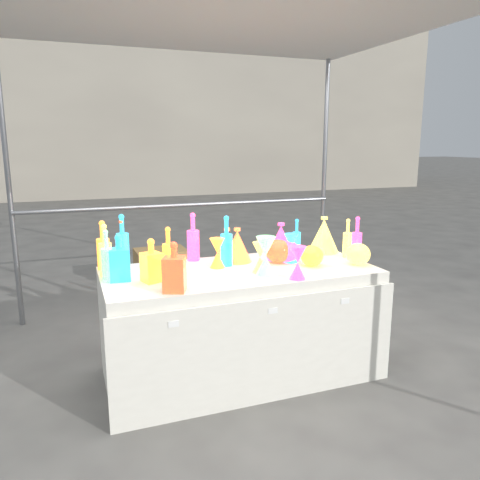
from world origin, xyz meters
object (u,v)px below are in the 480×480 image
object	(u,v)px
bottle_0	(103,245)
globe_0	(312,257)
decanter_0	(152,260)
cardboard_box_closed	(161,267)
display_table	(240,323)
lampshade_0	(227,244)

from	to	relation	value
bottle_0	globe_0	world-z (taller)	bottle_0
decanter_0	cardboard_box_closed	bearing A→B (deg)	60.08
cardboard_box_closed	decanter_0	xyz separation A→B (m)	(-0.49, -2.34, 0.68)
decanter_0	globe_0	bearing A→B (deg)	-18.88
globe_0	cardboard_box_closed	bearing A→B (deg)	104.28
cardboard_box_closed	bottle_0	world-z (taller)	bottle_0
display_table	lampshade_0	size ratio (longest dim) A/B	7.92
globe_0	display_table	bearing A→B (deg)	170.57
bottle_0	decanter_0	distance (m)	0.47
display_table	globe_0	xyz separation A→B (m)	(0.49, -0.08, 0.44)
bottle_0	cardboard_box_closed	bearing A→B (deg)	69.18
display_table	cardboard_box_closed	distance (m)	2.29
globe_0	lampshade_0	bearing A→B (deg)	142.65
decanter_0	globe_0	size ratio (longest dim) A/B	1.69
cardboard_box_closed	globe_0	size ratio (longest dim) A/B	3.51
display_table	bottle_0	size ratio (longest dim) A/B	5.58
cardboard_box_closed	lampshade_0	size ratio (longest dim) A/B	2.40
bottle_0	lampshade_0	xyz separation A→B (m)	(0.85, -0.04, -0.05)
bottle_0	globe_0	xyz separation A→B (m)	(1.34, -0.41, -0.10)
display_table	bottle_0	bearing A→B (deg)	158.81
decanter_0	lampshade_0	xyz separation A→B (m)	(0.60, 0.36, -0.02)
bottle_0	lampshade_0	world-z (taller)	bottle_0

